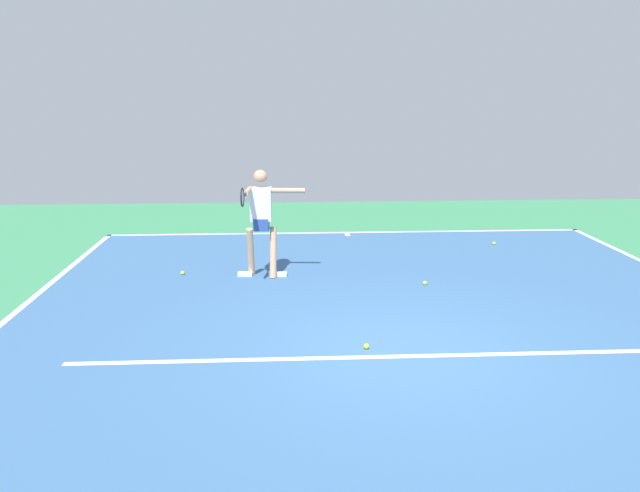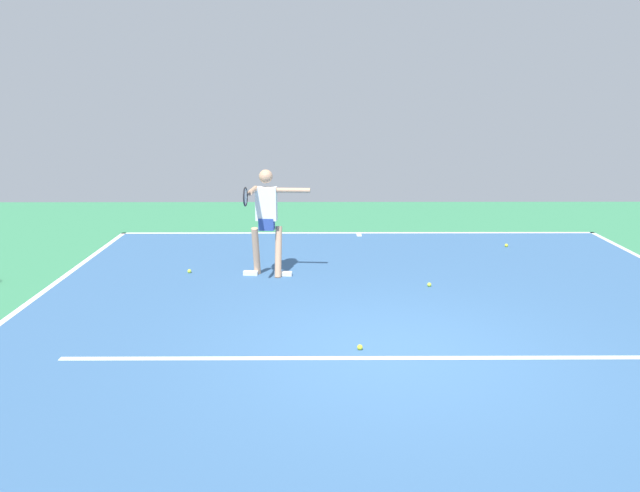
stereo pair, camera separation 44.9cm
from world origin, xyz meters
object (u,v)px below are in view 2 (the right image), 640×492
Objects in this scene: tennis_player at (267,215)px; tennis_ball_near_player at (189,271)px; tennis_ball_near_service_line at (506,245)px; tennis_ball_far_corner at (429,285)px; tennis_ball_centre_court at (360,347)px.

tennis_ball_near_player is at bearing -3.76° from tennis_player.
tennis_ball_near_service_line is (-4.57, -2.06, -0.99)m from tennis_player.
tennis_player is 2.84m from tennis_ball_far_corner.
tennis_ball_near_player is at bearing -51.72° from tennis_ball_centre_court.
tennis_ball_near_service_line is at bearing -126.51° from tennis_ball_far_corner.
tennis_player is at bearing -67.38° from tennis_ball_centre_court.
tennis_ball_near_player is at bearing 17.52° from tennis_ball_near_service_line.
tennis_player reaches higher than tennis_ball_near_player.
tennis_ball_centre_court is at bearing 63.83° from tennis_ball_far_corner.
tennis_ball_near_service_line is at bearing -151.29° from tennis_player.
tennis_ball_centre_court is 1.00× the size of tennis_ball_near_player.
tennis_ball_near_service_line is 1.00× the size of tennis_ball_centre_court.
tennis_player is 1.68m from tennis_ball_near_player.
tennis_ball_near_service_line is 1.00× the size of tennis_ball_near_player.
tennis_player reaches higher than tennis_ball_far_corner.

